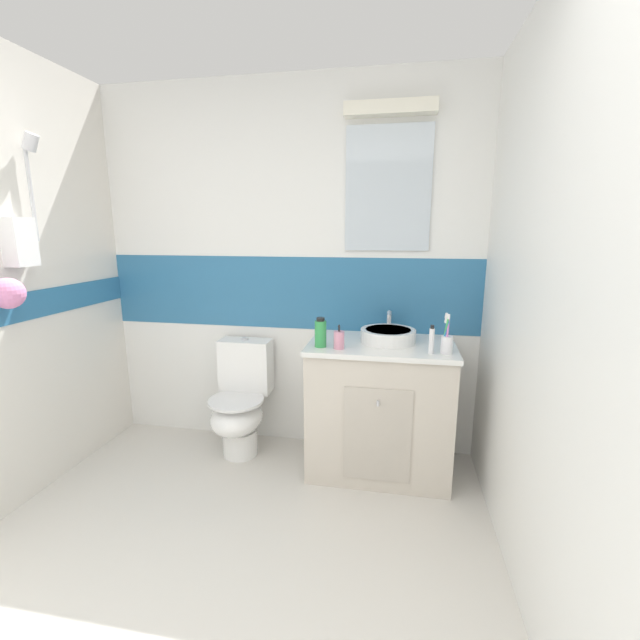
% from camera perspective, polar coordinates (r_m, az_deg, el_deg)
% --- Properties ---
extents(ground_plane, '(3.20, 3.48, 0.04)m').
position_cam_1_polar(ground_plane, '(2.35, -12.63, -29.42)').
color(ground_plane, beige).
extents(wall_back_tiled, '(3.20, 0.20, 2.50)m').
position_cam_1_polar(wall_back_tiled, '(2.96, -4.07, 6.92)').
color(wall_back_tiled, white).
rests_on(wall_back_tiled, ground_plane).
extents(wall_right_plain, '(0.10, 3.48, 2.50)m').
position_cam_1_polar(wall_right_plain, '(1.73, 30.54, 1.13)').
color(wall_right_plain, white).
rests_on(wall_right_plain, ground_plane).
extents(vanity_cabinet, '(0.89, 0.58, 0.85)m').
position_cam_1_polar(vanity_cabinet, '(2.76, 8.10, -11.60)').
color(vanity_cabinet, beige).
rests_on(vanity_cabinet, ground_plane).
extents(sink_basin, '(0.34, 0.38, 0.17)m').
position_cam_1_polar(sink_basin, '(2.63, 9.23, -2.00)').
color(sink_basin, white).
rests_on(sink_basin, vanity_cabinet).
extents(toilet, '(0.37, 0.50, 0.79)m').
position_cam_1_polar(toilet, '(2.99, -10.75, -10.94)').
color(toilet, white).
rests_on(toilet, ground_plane).
extents(toothbrush_cup, '(0.07, 0.07, 0.23)m').
position_cam_1_polar(toothbrush_cup, '(2.45, 16.84, -2.95)').
color(toothbrush_cup, white).
rests_on(toothbrush_cup, vanity_cabinet).
extents(soap_dispenser, '(0.06, 0.06, 0.14)m').
position_cam_1_polar(soap_dispenser, '(2.45, 2.60, -2.70)').
color(soap_dispenser, pink).
rests_on(soap_dispenser, vanity_cabinet).
extents(toothpaste_tube_upright, '(0.03, 0.03, 0.16)m').
position_cam_1_polar(toothpaste_tube_upright, '(2.42, 14.93, -2.67)').
color(toothpaste_tube_upright, white).
rests_on(toothpaste_tube_upright, vanity_cabinet).
extents(mouthwash_bottle, '(0.07, 0.07, 0.18)m').
position_cam_1_polar(mouthwash_bottle, '(2.48, 0.07, -1.78)').
color(mouthwash_bottle, green).
rests_on(mouthwash_bottle, vanity_cabinet).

